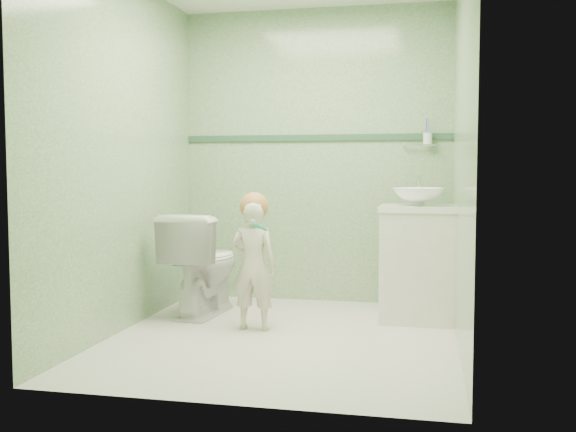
# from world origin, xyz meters

# --- Properties ---
(ground) EXTENTS (2.50, 2.50, 0.00)m
(ground) POSITION_xyz_m (0.00, 0.00, 0.00)
(ground) COLOR silver
(ground) RESTS_ON ground
(room_shell) EXTENTS (2.50, 2.54, 2.40)m
(room_shell) POSITION_xyz_m (0.00, 0.00, 1.20)
(room_shell) COLOR #79A072
(room_shell) RESTS_ON ground
(trim_stripe) EXTENTS (2.20, 0.02, 0.05)m
(trim_stripe) POSITION_xyz_m (0.00, 1.24, 1.35)
(trim_stripe) COLOR #2E523A
(trim_stripe) RESTS_ON room_shell
(vanity) EXTENTS (0.52, 0.50, 0.80)m
(vanity) POSITION_xyz_m (0.84, 0.70, 0.40)
(vanity) COLOR white
(vanity) RESTS_ON ground
(counter) EXTENTS (0.54, 0.52, 0.04)m
(counter) POSITION_xyz_m (0.84, 0.70, 0.81)
(counter) COLOR white
(counter) RESTS_ON vanity
(basin) EXTENTS (0.37, 0.37, 0.13)m
(basin) POSITION_xyz_m (0.84, 0.70, 0.89)
(basin) COLOR white
(basin) RESTS_ON counter
(faucet) EXTENTS (0.03, 0.13, 0.18)m
(faucet) POSITION_xyz_m (0.84, 0.89, 0.97)
(faucet) COLOR silver
(faucet) RESTS_ON counter
(cup_holder) EXTENTS (0.26, 0.07, 0.21)m
(cup_holder) POSITION_xyz_m (0.89, 1.18, 1.33)
(cup_holder) COLOR silver
(cup_holder) RESTS_ON room_shell
(toilet) EXTENTS (0.49, 0.78, 0.77)m
(toilet) POSITION_xyz_m (-0.74, 0.56, 0.38)
(toilet) COLOR white
(toilet) RESTS_ON ground
(toddler) EXTENTS (0.32, 0.21, 0.87)m
(toddler) POSITION_xyz_m (-0.24, 0.17, 0.44)
(toddler) COLOR beige
(toddler) RESTS_ON ground
(hair_cap) EXTENTS (0.19, 0.19, 0.19)m
(hair_cap) POSITION_xyz_m (-0.24, 0.19, 0.84)
(hair_cap) COLOR #B6793F
(hair_cap) RESTS_ON toddler
(teal_toothbrush) EXTENTS (0.11, 0.13, 0.08)m
(teal_toothbrush) POSITION_xyz_m (-0.17, 0.04, 0.72)
(teal_toothbrush) COLOR #129578
(teal_toothbrush) RESTS_ON toddler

